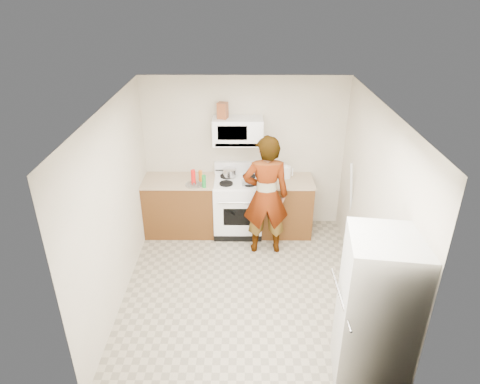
{
  "coord_description": "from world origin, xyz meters",
  "views": [
    {
      "loc": [
        -0.03,
        -4.62,
        3.79
      ],
      "look_at": [
        -0.06,
        0.55,
        1.19
      ],
      "focal_mm": 32.0,
      "sensor_mm": 36.0,
      "label": 1
    }
  ],
  "objects_px": {
    "gas_range": "(238,205)",
    "fridge": "(376,311)",
    "person": "(266,196)",
    "saucepan": "(230,172)",
    "kettle": "(286,172)",
    "microwave": "(238,131)"
  },
  "relations": [
    {
      "from": "person",
      "to": "saucepan",
      "type": "distance_m",
      "value": 0.86
    },
    {
      "from": "microwave",
      "to": "person",
      "type": "xyz_separation_m",
      "value": [
        0.41,
        -0.67,
        -0.77
      ]
    },
    {
      "from": "microwave",
      "to": "kettle",
      "type": "distance_m",
      "value": 1.02
    },
    {
      "from": "fridge",
      "to": "kettle",
      "type": "height_order",
      "value": "fridge"
    },
    {
      "from": "gas_range",
      "to": "fridge",
      "type": "xyz_separation_m",
      "value": [
        1.39,
        -2.86,
        0.36
      ]
    },
    {
      "from": "gas_range",
      "to": "saucepan",
      "type": "distance_m",
      "value": 0.55
    },
    {
      "from": "person",
      "to": "kettle",
      "type": "relative_size",
      "value": 10.01
    },
    {
      "from": "gas_range",
      "to": "kettle",
      "type": "height_order",
      "value": "gas_range"
    },
    {
      "from": "gas_range",
      "to": "person",
      "type": "height_order",
      "value": "person"
    },
    {
      "from": "person",
      "to": "fridge",
      "type": "distance_m",
      "value": 2.52
    },
    {
      "from": "person",
      "to": "kettle",
      "type": "height_order",
      "value": "person"
    },
    {
      "from": "gas_range",
      "to": "kettle",
      "type": "bearing_deg",
      "value": 7.42
    },
    {
      "from": "gas_range",
      "to": "person",
      "type": "relative_size",
      "value": 0.61
    },
    {
      "from": "person",
      "to": "kettle",
      "type": "bearing_deg",
      "value": -120.42
    },
    {
      "from": "microwave",
      "to": "saucepan",
      "type": "bearing_deg",
      "value": -176.12
    },
    {
      "from": "gas_range",
      "to": "person",
      "type": "xyz_separation_m",
      "value": [
        0.41,
        -0.54,
        0.45
      ]
    },
    {
      "from": "gas_range",
      "to": "microwave",
      "type": "height_order",
      "value": "microwave"
    },
    {
      "from": "microwave",
      "to": "kettle",
      "type": "bearing_deg",
      "value": -2.15
    },
    {
      "from": "person",
      "to": "saucepan",
      "type": "bearing_deg",
      "value": -52.4
    },
    {
      "from": "gas_range",
      "to": "fridge",
      "type": "relative_size",
      "value": 0.66
    },
    {
      "from": "person",
      "to": "kettle",
      "type": "distance_m",
      "value": 0.74
    },
    {
      "from": "kettle",
      "to": "gas_range",
      "type": "bearing_deg",
      "value": 162.75
    }
  ]
}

